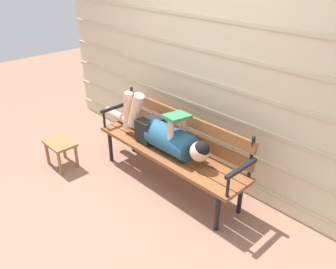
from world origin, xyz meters
The scene contains 5 objects.
ground_plane centered at (0.00, 0.00, 0.00)m, with size 12.00×12.00×0.00m, color #936B56.
house_siding centered at (0.00, 0.61, 1.07)m, with size 4.78×0.08×2.14m.
park_bench centered at (0.00, 0.17, 0.47)m, with size 1.84×0.45×0.83m.
reclining_person centered at (-0.09, 0.11, 0.58)m, with size 1.68×0.27×0.53m.
footstool centered at (-1.11, -0.54, 0.24)m, with size 0.37×0.26×0.31m.
Camera 1 is at (2.21, -2.00, 2.21)m, focal length 36.81 mm.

